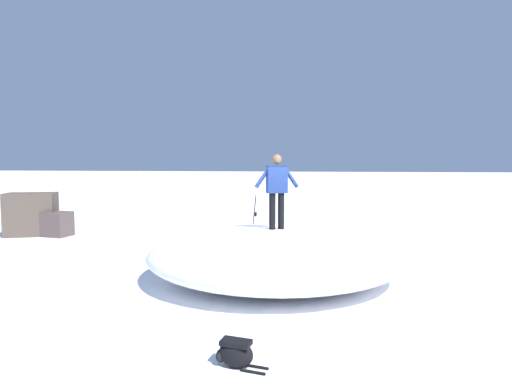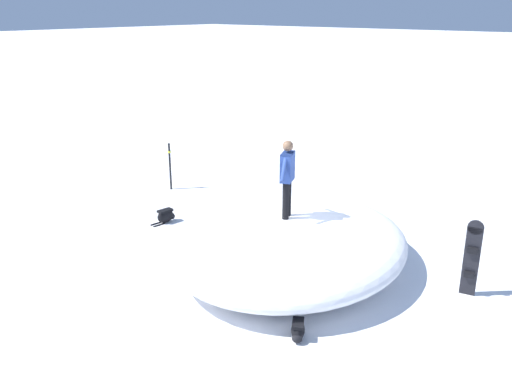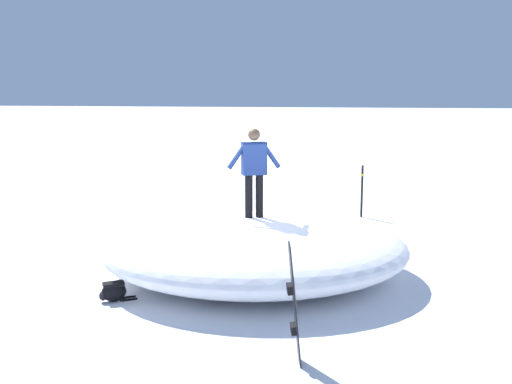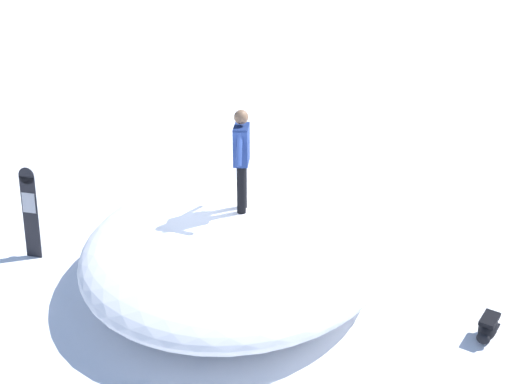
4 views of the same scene
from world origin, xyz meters
TOP-DOWN VIEW (x-y plane):
  - ground at (0.00, 0.00)m, footprint 240.00×240.00m
  - snow_mound at (0.48, 0.30)m, footprint 5.89×6.50m
  - snowboarder_standing at (0.53, 0.32)m, footprint 0.48×0.95m
  - snowboard_primary_upright at (-2.94, -0.87)m, footprint 0.32×0.24m
  - backpack_near at (-1.24, 2.36)m, footprint 0.48×0.61m
  - backpack_far at (4.41, 0.33)m, footprint 0.30×0.70m
  - trail_marker_pole at (6.33, -1.55)m, footprint 0.10×0.10m

SIDE VIEW (x-z plane):
  - ground at x=0.00m, z-range 0.00..0.00m
  - backpack_near at x=-1.24m, z-range 0.00..0.33m
  - backpack_far at x=4.41m, z-range 0.00..0.36m
  - snow_mound at x=0.48m, z-range 0.00..1.14m
  - trail_marker_pole at x=6.33m, z-range 0.04..1.49m
  - snowboard_primary_upright at x=-2.94m, z-range 0.03..1.64m
  - snowboarder_standing at x=0.53m, z-range 1.25..2.90m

